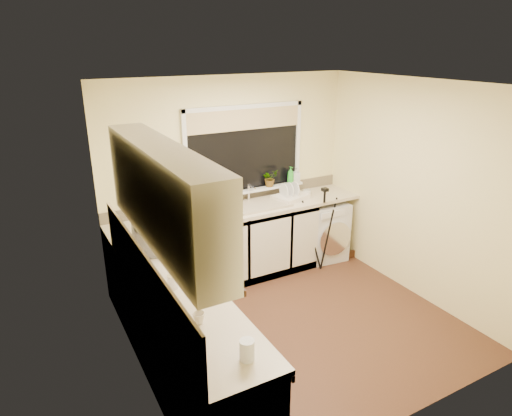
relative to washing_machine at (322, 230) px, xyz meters
The scene contains 33 objects.
floor 1.71m from the washing_machine, 136.21° to the right, with size 3.20×3.20×0.00m, color #512D20.
ceiling 2.64m from the washing_machine, 136.21° to the right, with size 3.20×3.20×0.00m, color white.
wall_back 1.50m from the washing_machine, 163.79° to the left, with size 3.20×3.20×0.00m, color #F9EBA6.
wall_front 3.03m from the washing_machine, 114.37° to the right, with size 3.20×3.20×0.00m, color #F9EBA6.
wall_left 3.14m from the washing_machine, 157.66° to the right, with size 3.00×3.00×0.00m, color #F9EBA6.
wall_right 1.47m from the washing_machine, 70.86° to the right, with size 3.00×3.00×0.00m, color #F9EBA6.
base_cabinet_back 1.53m from the washing_machine, behind, with size 2.55×0.60×0.86m, color silver.
base_cabinet_left 2.89m from the washing_machine, 149.87° to the right, with size 0.54×2.40×0.86m, color silver.
worktop_back 1.29m from the washing_machine, behind, with size 3.20×0.60×0.04m, color beige.
worktop_left 2.93m from the washing_machine, 149.87° to the right, with size 0.60×2.40×0.04m, color beige.
upper_cabinet 3.39m from the washing_machine, 148.77° to the right, with size 0.28×1.90×0.70m, color silver.
splashback_left 3.23m from the washing_machine, 152.51° to the right, with size 0.02×2.40×0.45m, color beige.
splashback_back 1.37m from the washing_machine, 164.32° to the left, with size 3.20×0.02×0.14m, color beige.
window_glass 1.56m from the washing_machine, 161.54° to the left, with size 1.50×0.02×1.00m, color black.
window_blind 1.85m from the washing_machine, 162.84° to the left, with size 1.50×0.02×0.25m, color tan.
windowsill 1.22m from the washing_machine, 164.42° to the left, with size 1.60×0.14×0.03m, color white.
sink 1.13m from the washing_machine, behind, with size 0.82×0.46×0.03m, color tan.
faucet 1.20m from the washing_machine, 167.11° to the left, with size 0.03×0.03×0.24m, color silver.
washing_machine is the anchor object (origin of this frame).
laptop 1.86m from the washing_machine, behind, with size 0.37×0.34×0.24m.
kettle 2.55m from the washing_machine, 162.93° to the right, with size 0.17×0.17×0.22m, color white.
dish_rack 0.72m from the washing_machine, behind, with size 0.42×0.32×0.06m, color white.
tripod 0.40m from the washing_machine, 126.00° to the right, with size 0.54×0.54×1.11m, color black, non-canonical shape.
glass_jug 3.47m from the washing_machine, 134.96° to the right, with size 0.10×0.10×0.14m, color silver.
steel_jar 2.93m from the washing_machine, 152.10° to the right, with size 0.09×0.09×0.12m, color silver.
microwave 2.58m from the washing_machine, 168.26° to the right, with size 0.53×0.36×0.29m, color white.
plant_a 1.78m from the washing_machine, behind, with size 0.11×0.08×0.22m, color #999999.
plant_b 1.49m from the washing_machine, 168.88° to the left, with size 0.12×0.09×0.21m, color #999999.
plant_d 1.05m from the washing_machine, 158.62° to the left, with size 0.20×0.17×0.22m, color #999999.
soap_bottle_green 0.88m from the washing_machine, 147.38° to the left, with size 0.09×0.09×0.23m, color green.
soap_bottle_clear 0.84m from the washing_machine, 137.28° to the left, with size 0.09×0.09×0.20m, color #999999.
cup_back 0.59m from the washing_machine, 164.78° to the left, with size 0.11×0.11×0.09m, color silver.
cup_left 3.22m from the washing_machine, 143.11° to the right, with size 0.09×0.09×0.08m, color beige.
Camera 1 is at (-2.30, -3.35, 2.80)m, focal length 31.57 mm.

